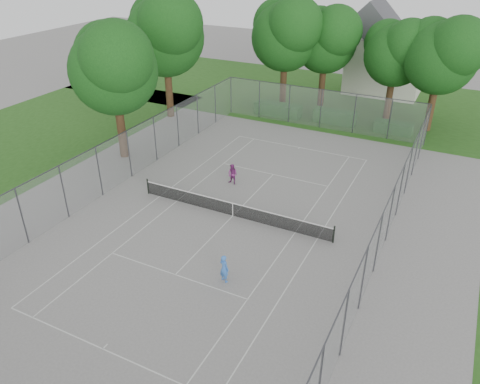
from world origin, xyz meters
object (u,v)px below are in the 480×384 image
at_px(girl_player, 224,268).
at_px(woman_player, 233,174).
at_px(house, 387,57).
at_px(tennis_net, 233,209).

height_order(girl_player, woman_player, girl_player).
distance_m(house, woman_player, 27.35).
distance_m(girl_player, woman_player, 10.48).
distance_m(tennis_net, girl_player, 6.20).
distance_m(tennis_net, woman_player, 4.30).
relative_size(tennis_net, house, 1.34).
bearing_deg(house, girl_player, -90.44).
height_order(tennis_net, woman_player, woman_player).
xyz_separation_m(house, woman_player, (-4.73, -26.75, -3.12)).
height_order(house, woman_player, house).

